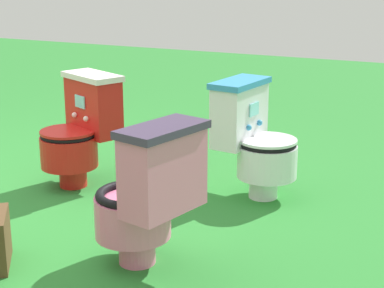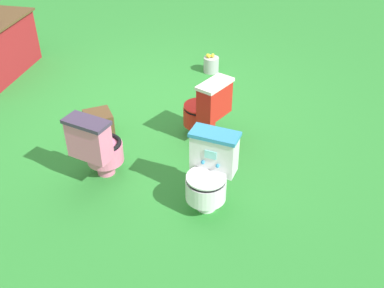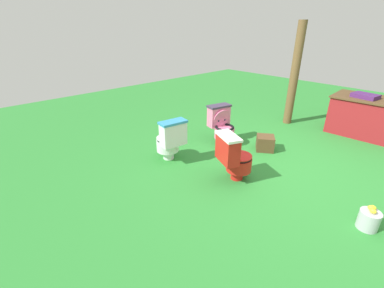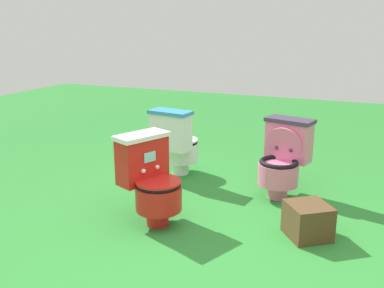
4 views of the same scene
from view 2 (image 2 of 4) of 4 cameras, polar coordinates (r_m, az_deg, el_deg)
ground at (r=5.80m, az=-5.48°, el=4.31°), size 14.00×14.00×0.00m
toilet_pink at (r=4.53m, az=-11.70°, el=-0.28°), size 0.57×0.51×0.73m
toilet_red at (r=5.06m, az=1.78°, el=4.45°), size 0.56×0.61×0.73m
toilet_white at (r=4.12m, az=2.22°, el=-3.51°), size 0.54×0.47×0.73m
small_crate at (r=5.36m, az=-11.57°, el=2.58°), size 0.42×0.42×0.26m
lemon_bucket at (r=6.70m, az=2.40°, el=9.94°), size 0.22×0.22×0.28m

